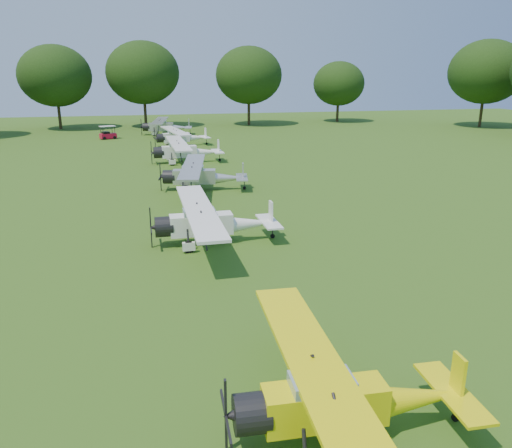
{
  "coord_description": "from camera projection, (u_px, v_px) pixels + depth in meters",
  "views": [
    {
      "loc": [
        -3.13,
        -24.41,
        8.31
      ],
      "look_at": [
        1.95,
        -2.4,
        1.4
      ],
      "focal_mm": 35.0,
      "sensor_mm": 36.0,
      "label": 1
    }
  ],
  "objects": [
    {
      "name": "aircraft_2",
      "position": [
        343.0,
        396.0,
        11.55
      ],
      "size": [
        6.04,
        9.61,
        1.89
      ],
      "rotation": [
        0.0,
        0.0,
        -0.05
      ],
      "color": "yellow",
      "rests_on": "ground"
    },
    {
      "name": "aircraft_6",
      "position": [
        180.0,
        136.0,
        57.94
      ],
      "size": [
        6.48,
        10.27,
        2.02
      ],
      "rotation": [
        0.0,
        0.0,
        0.15
      ],
      "color": "white",
      "rests_on": "ground"
    },
    {
      "name": "aircraft_7",
      "position": [
        165.0,
        125.0,
        68.13
      ],
      "size": [
        6.98,
        11.07,
        2.17
      ],
      "rotation": [
        0.0,
        0.0,
        -0.14
      ],
      "color": "silver",
      "rests_on": "ground"
    },
    {
      "name": "golf_cart",
      "position": [
        108.0,
        135.0,
        64.05
      ],
      "size": [
        2.22,
        1.79,
        1.66
      ],
      "rotation": [
        0.0,
        0.0,
        0.38
      ],
      "color": "red",
      "rests_on": "ground"
    },
    {
      "name": "ground",
      "position": [
        209.0,
        239.0,
        25.85
      ],
      "size": [
        160.0,
        160.0,
        0.0
      ],
      "primitive_type": "plane",
      "color": "#1E4C13",
      "rests_on": "ground"
    },
    {
      "name": "tree_belt",
      "position": [
        277.0,
        78.0,
        24.42
      ],
      "size": [
        137.36,
        130.27,
        14.52
      ],
      "color": "#322413",
      "rests_on": "ground"
    },
    {
      "name": "aircraft_5",
      "position": [
        185.0,
        150.0,
        47.18
      ],
      "size": [
        6.8,
        10.8,
        2.13
      ],
      "rotation": [
        0.0,
        0.0,
        0.03
      ],
      "color": "white",
      "rests_on": "ground"
    },
    {
      "name": "aircraft_4",
      "position": [
        201.0,
        174.0,
        36.22
      ],
      "size": [
        6.47,
        10.24,
        2.01
      ],
      "rotation": [
        0.0,
        0.0,
        -0.17
      ],
      "color": "silver",
      "rests_on": "ground"
    },
    {
      "name": "aircraft_3",
      "position": [
        211.0,
        220.0,
        24.93
      ],
      "size": [
        6.48,
        10.29,
        2.04
      ],
      "rotation": [
        0.0,
        0.0,
        0.0
      ],
      "color": "white",
      "rests_on": "ground"
    }
  ]
}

